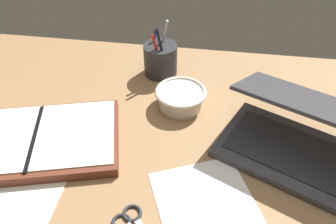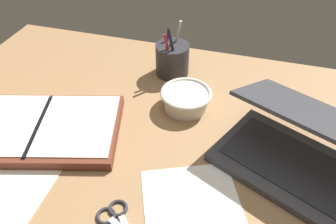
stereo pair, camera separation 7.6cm
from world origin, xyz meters
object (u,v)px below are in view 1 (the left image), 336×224
object	(u,v)px
bowl	(181,97)
pen_cup	(160,59)
laptop	(296,135)
scissors	(133,223)
planner	(37,140)

from	to	relation	value
bowl	pen_cup	bearing A→B (deg)	118.23
laptop	scissors	world-z (taller)	laptop
laptop	planner	world-z (taller)	laptop
laptop	planner	distance (cm)	59.86
pen_cup	scissors	distance (cm)	51.01
laptop	pen_cup	bearing A→B (deg)	167.97
laptop	bowl	world-z (taller)	laptop
pen_cup	scissors	bearing A→B (deg)	-86.51
laptop	planner	bearing A→B (deg)	-148.32
laptop	scissors	bearing A→B (deg)	-118.33
bowl	scissors	world-z (taller)	bowl
planner	scissors	bearing A→B (deg)	-47.59
laptop	pen_cup	distance (cm)	44.20
pen_cup	laptop	bearing A→B (deg)	-36.81
planner	scissors	world-z (taller)	planner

